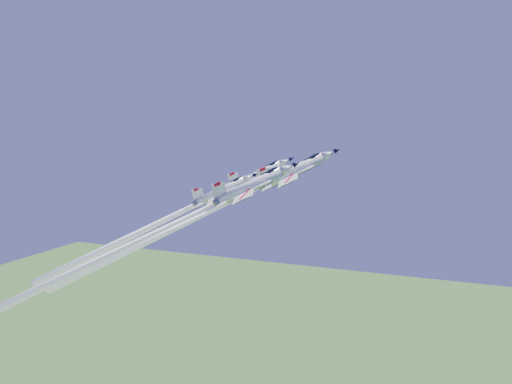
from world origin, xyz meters
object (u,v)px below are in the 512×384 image
at_px(jet_lead, 190,221).
at_px(jet_left, 173,217).
at_px(jet_right, 140,240).
at_px(jet_slot, 145,229).

height_order(jet_lead, jet_left, jet_lead).
relative_size(jet_lead, jet_right, 0.98).
distance_m(jet_lead, jet_right, 11.77).
relative_size(jet_left, jet_slot, 1.12).
height_order(jet_left, jet_slot, jet_left).
height_order(jet_lead, jet_right, jet_lead).
bearing_deg(jet_left, jet_lead, 35.04).
distance_m(jet_lead, jet_left, 9.96).
distance_m(jet_lead, jet_slot, 9.55).
distance_m(jet_left, jet_slot, 9.81).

